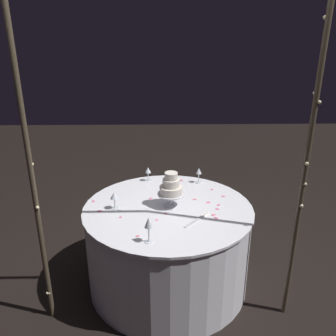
% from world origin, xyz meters
% --- Properties ---
extents(ground_plane, '(12.00, 12.00, 0.00)m').
position_xyz_m(ground_plane, '(0.00, 0.00, 0.00)').
color(ground_plane, black).
extents(decorative_arch, '(1.85, 0.06, 2.37)m').
position_xyz_m(decorative_arch, '(0.00, 0.38, 1.50)').
color(decorative_arch, '#473D2D').
rests_on(decorative_arch, ground).
extents(main_table, '(1.37, 1.37, 0.73)m').
position_xyz_m(main_table, '(0.00, 0.00, 0.37)').
color(main_table, white).
rests_on(main_table, ground).
extents(tiered_cake, '(0.22, 0.22, 0.29)m').
position_xyz_m(tiered_cake, '(-0.03, -0.02, 0.89)').
color(tiered_cake, silver).
rests_on(tiered_cake, main_table).
extents(wine_glass_0, '(0.06, 0.06, 0.18)m').
position_xyz_m(wine_glass_0, '(0.14, 0.51, 0.87)').
color(wine_glass_0, silver).
rests_on(wine_glass_0, main_table).
extents(wine_glass_1, '(0.06, 0.06, 0.15)m').
position_xyz_m(wine_glass_1, '(-0.30, -0.49, 0.84)').
color(wine_glass_1, silver).
rests_on(wine_glass_1, main_table).
extents(wine_glass_2, '(0.06, 0.06, 0.14)m').
position_xyz_m(wine_glass_2, '(0.43, 0.02, 0.84)').
color(wine_glass_2, silver).
rests_on(wine_glass_2, main_table).
extents(wine_glass_3, '(0.06, 0.06, 0.14)m').
position_xyz_m(wine_glass_3, '(0.18, -0.55, 0.83)').
color(wine_glass_3, silver).
rests_on(wine_glass_3, main_table).
extents(cake_knife, '(0.21, 0.23, 0.01)m').
position_xyz_m(cake_knife, '(-0.23, 0.21, 0.73)').
color(cake_knife, silver).
rests_on(cake_knife, main_table).
extents(rose_petal_0, '(0.05, 0.04, 0.00)m').
position_xyz_m(rose_petal_0, '(-0.34, -0.07, 0.73)').
color(rose_petal_0, '#EA6B84').
rests_on(rose_petal_0, main_table).
extents(rose_petal_1, '(0.04, 0.04, 0.00)m').
position_xyz_m(rose_petal_1, '(-0.36, 0.20, 0.73)').
color(rose_petal_1, '#EA6B84').
rests_on(rose_petal_1, main_table).
extents(rose_petal_2, '(0.05, 0.04, 0.00)m').
position_xyz_m(rose_petal_2, '(0.54, 0.07, 0.73)').
color(rose_petal_2, '#EA6B84').
rests_on(rose_petal_2, main_table).
extents(rose_petal_3, '(0.04, 0.03, 0.00)m').
position_xyz_m(rose_petal_3, '(-0.48, -0.18, 0.73)').
color(rose_petal_3, '#EA6B84').
rests_on(rose_petal_3, main_table).
extents(rose_petal_4, '(0.04, 0.03, 0.00)m').
position_xyz_m(rose_petal_4, '(-0.39, 0.05, 0.73)').
color(rose_petal_4, '#EA6B84').
rests_on(rose_petal_4, main_table).
extents(rose_petal_5, '(0.04, 0.03, 0.00)m').
position_xyz_m(rose_petal_5, '(-0.23, -0.13, 0.73)').
color(rose_petal_5, '#EA6B84').
rests_on(rose_petal_5, main_table).
extents(rose_petal_6, '(0.03, 0.04, 0.00)m').
position_xyz_m(rose_petal_6, '(-0.14, -0.55, 0.73)').
color(rose_petal_6, '#EA6B84').
rests_on(rose_petal_6, main_table).
extents(rose_petal_7, '(0.04, 0.04, 0.00)m').
position_xyz_m(rose_petal_7, '(0.62, -0.11, 0.73)').
color(rose_petal_7, '#EA6B84').
rests_on(rose_petal_7, main_table).
extents(rose_petal_8, '(0.04, 0.03, 0.00)m').
position_xyz_m(rose_petal_8, '(-0.35, 0.15, 0.73)').
color(rose_petal_8, '#EA6B84').
rests_on(rose_petal_8, main_table).
extents(rose_petal_9, '(0.03, 0.03, 0.00)m').
position_xyz_m(rose_petal_9, '(0.37, 0.17, 0.73)').
color(rose_petal_9, '#EA6B84').
rests_on(rose_petal_9, main_table).
extents(rose_petal_10, '(0.03, 0.04, 0.00)m').
position_xyz_m(rose_petal_10, '(-0.40, -0.33, 0.73)').
color(rose_petal_10, '#EA6B84').
rests_on(rose_petal_10, main_table).
extents(rose_petal_11, '(0.03, 0.03, 0.00)m').
position_xyz_m(rose_petal_11, '(0.09, 0.22, 0.73)').
color(rose_petal_11, '#EA6B84').
rests_on(rose_petal_11, main_table).
extents(rose_petal_12, '(0.04, 0.04, 0.00)m').
position_xyz_m(rose_petal_12, '(-0.42, -0.02, 0.73)').
color(rose_petal_12, '#EA6B84').
rests_on(rose_petal_12, main_table).
extents(rose_petal_13, '(0.04, 0.03, 0.00)m').
position_xyz_m(rose_petal_13, '(0.22, 0.44, 0.73)').
color(rose_petal_13, '#EA6B84').
rests_on(rose_petal_13, main_table).
extents(rose_petal_14, '(0.03, 0.03, 0.00)m').
position_xyz_m(rose_petal_14, '(0.02, 0.12, 0.73)').
color(rose_petal_14, '#EA6B84').
rests_on(rose_petal_14, main_table).
extents(rose_petal_15, '(0.04, 0.04, 0.00)m').
position_xyz_m(rose_petal_15, '(0.14, -0.15, 0.73)').
color(rose_petal_15, '#EA6B84').
rests_on(rose_petal_15, main_table).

